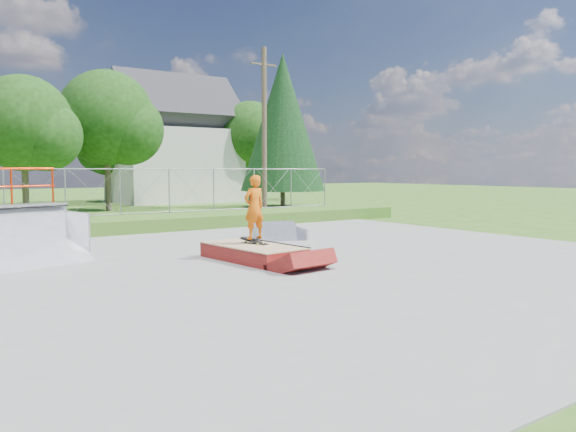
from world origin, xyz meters
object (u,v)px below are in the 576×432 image
Objects in this scene: skater at (254,210)px; grind_box at (253,253)px; flat_bank_ramp at (278,232)px; quarter_pipe at (30,216)px.

grind_box is at bearing 43.91° from skater.
skater is (-2.78, -3.07, 1.01)m from flat_bank_ramp.
quarter_pipe is at bearing -33.62° from skater.
flat_bank_ramp is at bearing 42.00° from grind_box.
quarter_pipe is (-4.55, 2.70, 0.95)m from grind_box.
quarter_pipe is at bearing -157.83° from flat_bank_ramp.
grind_box is at bearing -45.43° from quarter_pipe.
grind_box is 1.81× the size of skater.
skater reaches higher than grind_box.
skater is (0.15, 0.17, 1.05)m from grind_box.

